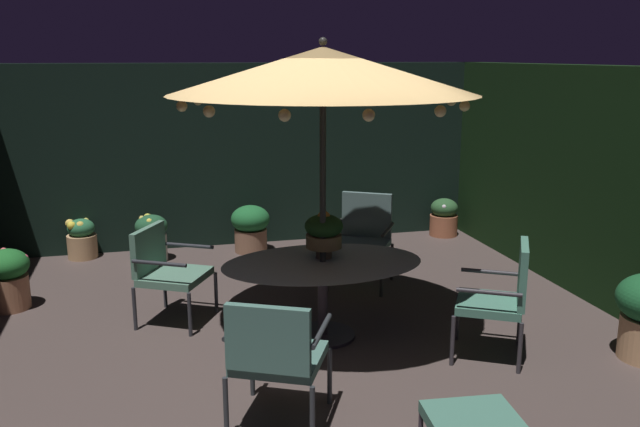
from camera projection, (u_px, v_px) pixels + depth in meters
ground_plane at (306, 353)px, 5.82m from camera, size 6.86×7.72×0.02m
hedge_backdrop_rear at (244, 154)px, 9.03m from camera, size 6.86×0.30×2.42m
patio_dining_table at (323, 275)px, 6.00m from camera, size 1.82×1.21×0.72m
patio_umbrella at (323, 71)px, 5.58m from camera, size 2.63×2.63×2.67m
centerpiece_planter at (324, 232)px, 6.02m from camera, size 0.35×0.35×0.44m
patio_chair_north at (166, 267)px, 6.39m from camera, size 0.82×0.83×0.92m
patio_chair_northeast at (275, 352)px, 4.52m from camera, size 0.83×0.82×0.96m
patio_chair_east at (502, 293)px, 5.58m from camera, size 0.77×0.77×1.02m
patio_chair_southeast at (363, 234)px, 7.46m from camera, size 0.85×0.85×1.01m
ottoman_footrest at (471, 421)px, 4.13m from camera, size 0.59×0.46×0.37m
potted_plant_right_near at (367, 220)px, 8.99m from camera, size 0.46×0.46×0.70m
potted_plant_left_far at (250, 227)px, 8.71m from camera, size 0.50×0.50×0.62m
potted_plant_right_far at (152, 236)px, 8.32m from camera, size 0.40×0.40×0.59m
potted_plant_left_near at (81, 238)px, 8.45m from camera, size 0.37×0.37×0.51m
potted_plant_back_center at (444, 217)px, 9.51m from camera, size 0.39×0.39×0.54m
potted_plant_back_right at (7, 277)px, 6.73m from camera, size 0.45×0.45×0.62m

